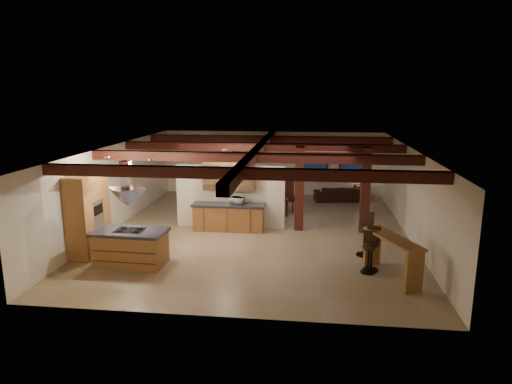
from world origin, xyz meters
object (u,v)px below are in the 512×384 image
kitchen_island (131,247)px  dining_table (264,206)px  sofa (339,194)px  bar_counter (392,251)px

kitchen_island → dining_table: size_ratio=1.11×
kitchen_island → sofa: size_ratio=0.97×
bar_counter → sofa: bearing=95.7°
sofa → dining_table: bearing=32.9°
bar_counter → dining_table: bearing=123.8°
dining_table → bar_counter: 6.95m
sofa → bar_counter: bearing=87.7°
dining_table → sofa: 4.00m
kitchen_island → bar_counter: 7.01m
kitchen_island → dining_table: 6.47m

